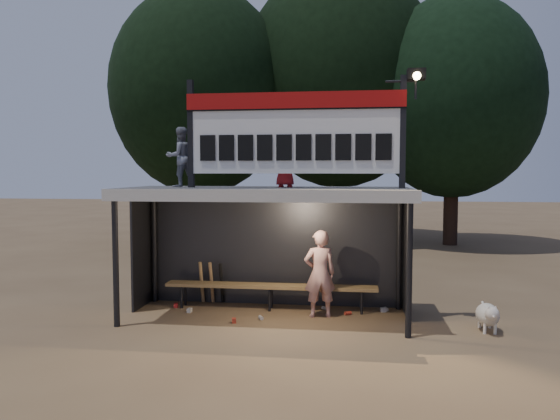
{
  "coord_description": "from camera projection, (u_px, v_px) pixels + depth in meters",
  "views": [
    {
      "loc": [
        1.5,
        -9.48,
        2.6
      ],
      "look_at": [
        0.2,
        0.4,
        1.9
      ],
      "focal_mm": 35.0,
      "sensor_mm": 36.0,
      "label": 1
    }
  ],
  "objects": [
    {
      "name": "ground",
      "position": [
        266.0,
        317.0,
        9.75
      ],
      "size": [
        80.0,
        80.0,
        0.0
      ],
      "primitive_type": "plane",
      "color": "brown",
      "rests_on": "ground"
    },
    {
      "name": "player",
      "position": [
        320.0,
        274.0,
        9.74
      ],
      "size": [
        0.65,
        0.5,
        1.57
      ],
      "primitive_type": "imported",
      "rotation": [
        0.0,
        0.0,
        3.39
      ],
      "color": "silver",
      "rests_on": "ground"
    },
    {
      "name": "child_a",
      "position": [
        180.0,
        157.0,
        9.88
      ],
      "size": [
        0.67,
        0.66,
        1.09
      ],
      "primitive_type": "imported",
      "rotation": [
        0.0,
        0.0,
        3.85
      ],
      "color": "slate",
      "rests_on": "dugout_shelter"
    },
    {
      "name": "child_b",
      "position": [
        285.0,
        163.0,
        9.79
      ],
      "size": [
        0.46,
        0.33,
        0.88
      ],
      "primitive_type": "imported",
      "rotation": [
        0.0,
        0.0,
        3.02
      ],
      "color": "#A8191D",
      "rests_on": "dugout_shelter"
    },
    {
      "name": "dugout_shelter",
      "position": [
        268.0,
        213.0,
        9.87
      ],
      "size": [
        5.1,
        2.08,
        2.32
      ],
      "color": "#3A3A3D",
      "rests_on": "ground"
    },
    {
      "name": "scoreboard_assembly",
      "position": [
        297.0,
        130.0,
        9.44
      ],
      "size": [
        4.1,
        0.27,
        1.99
      ],
      "color": "black",
      "rests_on": "dugout_shelter"
    },
    {
      "name": "bench",
      "position": [
        271.0,
        287.0,
        10.27
      ],
      "size": [
        4.0,
        0.35,
        0.48
      ],
      "color": "olive",
      "rests_on": "ground"
    },
    {
      "name": "tree_left",
      "position": [
        200.0,
        91.0,
        19.78
      ],
      "size": [
        6.46,
        6.46,
        9.27
      ],
      "color": "#322016",
      "rests_on": "ground"
    },
    {
      "name": "tree_mid",
      "position": [
        339.0,
        77.0,
        20.57
      ],
      "size": [
        7.22,
        7.22,
        10.36
      ],
      "color": "black",
      "rests_on": "ground"
    },
    {
      "name": "tree_right",
      "position": [
        453.0,
        98.0,
        19.13
      ],
      "size": [
        6.08,
        6.08,
        8.72
      ],
      "color": "#301D15",
      "rests_on": "ground"
    },
    {
      "name": "dog",
      "position": [
        488.0,
        315.0,
        8.86
      ],
      "size": [
        0.36,
        0.81,
        0.49
      ],
      "color": "beige",
      "rests_on": "ground"
    },
    {
      "name": "bats",
      "position": [
        212.0,
        283.0,
        10.69
      ],
      "size": [
        0.48,
        0.33,
        0.84
      ],
      "color": "#9F784A",
      "rests_on": "ground"
    },
    {
      "name": "litter",
      "position": [
        287.0,
        312.0,
        10.0
      ],
      "size": [
        4.08,
        1.29,
        0.08
      ],
      "color": "#B7331F",
      "rests_on": "ground"
    }
  ]
}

